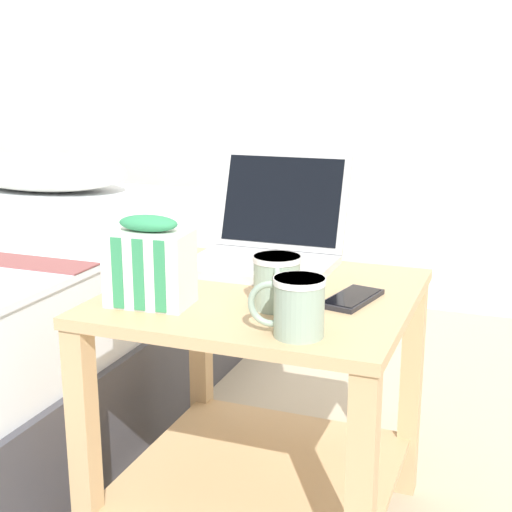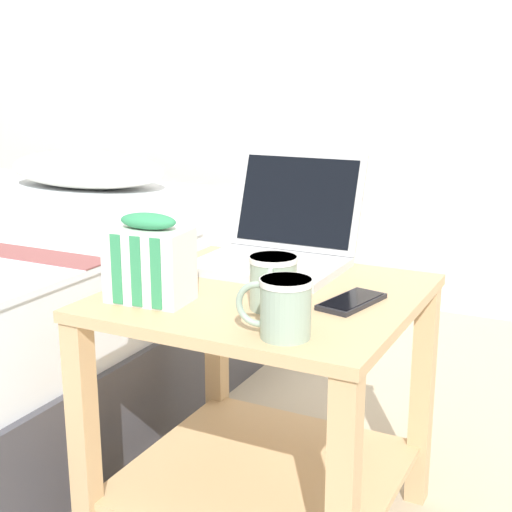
{
  "view_description": "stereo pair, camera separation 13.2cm",
  "coord_description": "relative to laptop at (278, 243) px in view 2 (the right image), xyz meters",
  "views": [
    {
      "loc": [
        0.46,
        -1.24,
        0.93
      ],
      "look_at": [
        0.0,
        -0.04,
        0.6
      ],
      "focal_mm": 50.0,
      "sensor_mm": 36.0,
      "label": 1
    },
    {
      "loc": [
        0.58,
        -1.19,
        0.93
      ],
      "look_at": [
        0.0,
        -0.04,
        0.6
      ],
      "focal_mm": 50.0,
      "sensor_mm": 36.0,
      "label": 2
    }
  ],
  "objects": [
    {
      "name": "bedside_table",
      "position": [
        0.06,
        -0.19,
        -0.24
      ],
      "size": [
        0.57,
        0.56,
        0.52
      ],
      "color": "tan",
      "rests_on": "ground_plane"
    },
    {
      "name": "cell_phone",
      "position": [
        0.24,
        -0.2,
        -0.04
      ],
      "size": [
        0.1,
        0.16,
        0.01
      ],
      "color": "black",
      "rests_on": "bedside_table"
    },
    {
      "name": "snack_bag",
      "position": [
        -0.1,
        -0.34,
        0.03
      ],
      "size": [
        0.15,
        0.11,
        0.17
      ],
      "color": "white",
      "rests_on": "bedside_table"
    },
    {
      "name": "mug_front_left",
      "position": [
        0.12,
        -0.28,
        0.01
      ],
      "size": [
        0.09,
        0.13,
        0.1
      ],
      "color": "#8CA593",
      "rests_on": "bedside_table"
    },
    {
      "name": "mug_front_right",
      "position": [
        0.2,
        -0.4,
        0.01
      ],
      "size": [
        0.13,
        0.08,
        0.1
      ],
      "color": "#8CA593",
      "rests_on": "bedside_table"
    },
    {
      "name": "laptop",
      "position": [
        0.0,
        0.0,
        0.0
      ],
      "size": [
        0.31,
        0.31,
        0.24
      ],
      "color": "#B7BABC",
      "rests_on": "bedside_table"
    }
  ]
}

